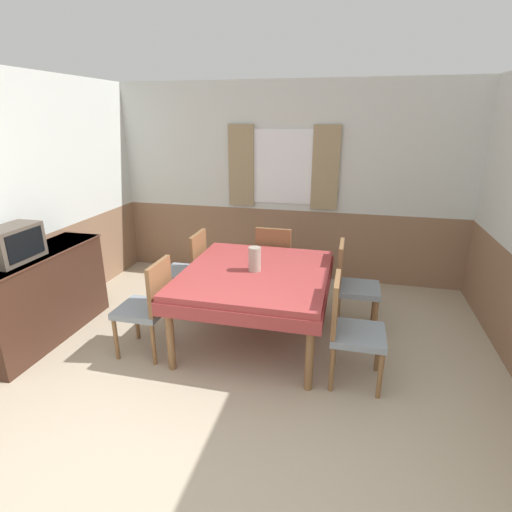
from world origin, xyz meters
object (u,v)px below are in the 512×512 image
Objects in this scene: chair_right_far at (352,283)px; vase at (255,259)px; chair_left_far at (189,268)px; sideboard at (41,296)px; chair_head_window at (275,260)px; chair_left_near at (149,304)px; chair_right_near at (350,327)px; tv at (13,244)px; dining_table at (256,280)px.

vase reaches higher than chair_right_far.
chair_left_far is 1.52m from sideboard.
chair_head_window is 1.05m from chair_left_far.
chair_right_far is (0.92, -0.52, 0.00)m from chair_head_window.
chair_right_near is at bearing -90.00° from chair_left_near.
tv is 2.14× the size of vase.
dining_table is 1.00m from chair_head_window.
chair_head_window reaches higher than dining_table.
chair_right_far is at bearing -180.00° from chair_right_near.
chair_right_far is 3.28m from tv.
tv reaches higher than sideboard.
sideboard is at bearing -90.04° from chair_right_near.
chair_left_near is at bearing -180.00° from chair_left_far.
vase is (-0.93, 0.48, 0.35)m from chair_right_near.
chair_head_window is 3.94× the size of vase.
chair_left_near is (-0.92, -0.48, -0.14)m from dining_table.
chair_right_near reaches higher than sideboard.
chair_left_near reaches higher than dining_table.
sideboard is 0.64m from tv.
dining_table is at bearing 12.80° from sideboard.
dining_table is at bearing -90.00° from chair_head_window.
tv is at bearing 134.36° from chair_left_far.
chair_right_near is 1.00× the size of chair_right_far.
chair_left_far is at bearing 0.00° from chair_left_near.
chair_head_window is (-0.00, 0.99, -0.14)m from dining_table.
chair_left_far is at bearing 152.42° from dining_table.
vase reaches higher than chair_right_near.
chair_head_window is 1.00× the size of chair_left_far.
sideboard is at bearing 89.04° from tv.
chair_right_far reaches higher than dining_table.
chair_right_far is at bearing -29.35° from chair_head_window.
chair_right_near is 3.08m from tv.
chair_right_near is at bearing -58.11° from chair_head_window.
chair_right_far is 1.11m from vase.
tv is (-2.10, -0.68, 0.43)m from dining_table.
dining_table is 1.68× the size of chair_left_far.
sideboard is (-1.18, -0.96, -0.05)m from chair_left_far.
chair_right_far reaches higher than sideboard.
dining_table is at bearing 17.94° from tv.
chair_head_window is at bearing 35.02° from sideboard.
chair_left_near is at bearing -121.89° from chair_head_window.
tv is at bearing -90.96° from sideboard.
chair_left_far is at bearing 38.95° from sideboard.
dining_table is 3.09× the size of tv.
tv reaches higher than chair_right_near.
vase is (-0.01, -1.00, 0.35)m from chair_head_window.
chair_right_near is 0.96m from chair_right_far.
chair_left_near is at bearing -152.18° from vase.
vase reaches higher than chair_left_far.
tv reaches higher than dining_table.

